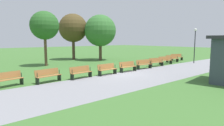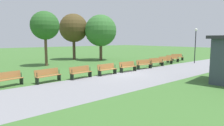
{
  "view_description": "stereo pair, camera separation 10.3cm",
  "coord_description": "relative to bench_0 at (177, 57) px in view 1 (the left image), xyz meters",
  "views": [
    {
      "loc": [
        11.01,
        11.91,
        2.86
      ],
      "look_at": [
        0.0,
        -0.85,
        0.8
      ],
      "focal_mm": 31.01,
      "sensor_mm": 36.0,
      "label": 1
    },
    {
      "loc": [
        10.93,
        11.97,
        2.86
      ],
      "look_at": [
        0.0,
        -0.85,
        0.8
      ],
      "focal_mm": 31.01,
      "sensor_mm": 36.0,
      "label": 2
    }
  ],
  "objects": [
    {
      "name": "bench_7",
      "position": [
        16.45,
        1.99,
        0.0
      ],
      "size": [
        1.79,
        0.63,
        0.89
      ],
      "rotation": [
        0.0,
        0.0,
        0.09
      ],
      "color": "#996633",
      "rests_on": "ground"
    },
    {
      "name": "bench_1",
      "position": [
        2.28,
        0.71,
        0.0
      ],
      "size": [
        1.81,
        0.92,
        0.89
      ],
      "rotation": [
        0.0,
        0.0,
        -0.27
      ],
      "color": "#996633",
      "rests_on": "ground"
    },
    {
      "name": "bench_3",
      "position": [
        6.94,
        1.7,
        0.0
      ],
      "size": [
        1.8,
        0.73,
        0.89
      ],
      "rotation": [
        0.0,
        0.0,
        -0.15
      ],
      "color": "#996633",
      "rests_on": "ground"
    },
    {
      "name": "bench_9",
      "position": [
        21.16,
        1.27,
        0.0
      ],
      "size": [
        1.81,
        0.83,
        0.89
      ],
      "rotation": [
        0.0,
        0.0,
        0.21
      ],
      "color": "#996633",
      "rests_on": "ground"
    },
    {
      "name": "bench_0",
      "position": [
        0.0,
        0.0,
        0.0
      ],
      "size": [
        1.81,
        1.02,
        0.89
      ],
      "rotation": [
        0.0,
        0.0,
        -0.33
      ],
      "color": "#996633",
      "rests_on": "ground"
    },
    {
      "name": "ground_plane",
      "position": [
        12.88,
        2.22,
        -0.47
      ],
      "size": [
        120.0,
        120.0,
        0.0
      ],
      "primitive_type": "plane",
      "color": "#3D6B2D"
    },
    {
      "name": "tree_0",
      "position": [
        7.67,
        -7.12,
        3.57
      ],
      "size": [
        4.29,
        4.29,
        6.2
      ],
      "color": "#4C3828",
      "rests_on": "ground"
    },
    {
      "name": "bench_6",
      "position": [
        14.07,
        2.13,
        0.0
      ],
      "size": [
        1.76,
        0.53,
        0.89
      ],
      "rotation": [
        0.0,
        0.0,
        0.03
      ],
      "color": "#996633",
      "rests_on": "ground"
    },
    {
      "name": "tree_2",
      "position": [
        15.68,
        -6.38,
        3.84
      ],
      "size": [
        3.03,
        3.03,
        5.86
      ],
      "color": "brown",
      "rests_on": "ground"
    },
    {
      "name": "path_paving",
      "position": [
        12.88,
        4.51,
        -0.47
      ],
      "size": [
        40.57,
        5.08,
        0.01
      ],
      "primitive_type": "cube",
      "color": "gray",
      "rests_on": "ground"
    },
    {
      "name": "bench_8",
      "position": [
        18.82,
        1.7,
        0.0
      ],
      "size": [
        1.8,
        0.73,
        0.89
      ],
      "rotation": [
        0.0,
        0.0,
        0.15
      ],
      "color": "#996633",
      "rests_on": "ground"
    },
    {
      "name": "bench_2",
      "position": [
        4.59,
        1.27,
        0.0
      ],
      "size": [
        1.81,
        0.83,
        0.89
      ],
      "rotation": [
        0.0,
        0.0,
        -0.21
      ],
      "color": "#996633",
      "rests_on": "ground"
    },
    {
      "name": "tree_1",
      "position": [
        10.02,
        -10.35,
        3.96
      ],
      "size": [
        3.98,
        3.98,
        6.45
      ],
      "color": "#4C3828",
      "rests_on": "ground"
    },
    {
      "name": "bench_5",
      "position": [
        11.68,
        2.13,
        0.0
      ],
      "size": [
        1.76,
        0.53,
        0.89
      ],
      "rotation": [
        0.0,
        0.0,
        -0.03
      ],
      "color": "#996633",
      "rests_on": "ground"
    },
    {
      "name": "lamp_post",
      "position": [
        1.16,
        3.0,
        2.42
      ],
      "size": [
        0.32,
        0.32,
        4.18
      ],
      "color": "black",
      "rests_on": "ground"
    },
    {
      "name": "bench_4",
      "position": [
        9.3,
        1.99,
        0.0
      ],
      "size": [
        1.79,
        0.63,
        0.89
      ],
      "rotation": [
        0.0,
        0.0,
        -0.09
      ],
      "color": "#996633",
      "rests_on": "ground"
    }
  ]
}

